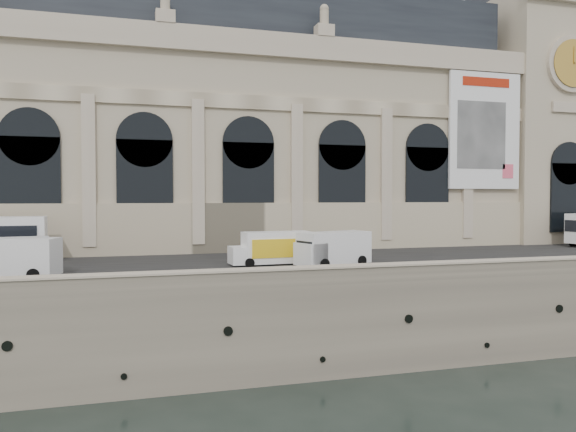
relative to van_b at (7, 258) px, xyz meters
name	(u,v)px	position (x,y,z in m)	size (l,w,h in m)	color
ground	(380,375)	(23.67, -9.21, -7.42)	(260.00, 260.00, 0.00)	black
quay	(258,266)	(23.67, 25.79, -4.42)	(160.00, 70.00, 6.00)	gray
street	(312,260)	(23.67, 4.79, -1.39)	(160.00, 24.00, 0.06)	#2D2D2D
parapet	(377,273)	(23.67, -8.61, -0.80)	(160.00, 1.40, 1.21)	gray
museum	(214,125)	(17.69, 21.65, 12.30)	(69.00, 18.70, 29.10)	#B6A58C
clock_pavilion	(528,105)	(57.67, 18.72, 16.00)	(13.00, 14.72, 36.70)	#B6A58C
van_b	(7,258)	(0.00, 0.00, 0.00)	(6.64, 3.90, 2.78)	white
van_c	(330,249)	(23.66, 0.04, 0.00)	(6.66, 4.19, 2.78)	white
box_truck	(273,248)	(19.46, 2.34, -0.05)	(6.88, 2.70, 2.73)	white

